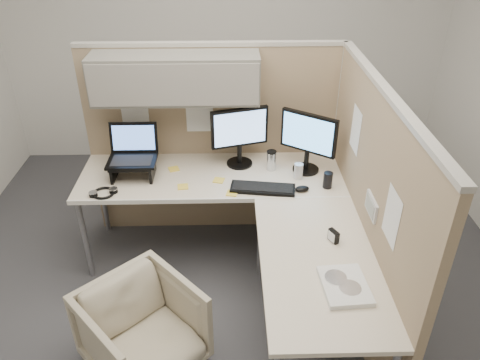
{
  "coord_description": "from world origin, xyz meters",
  "views": [
    {
      "loc": [
        0.03,
        -2.51,
        2.53
      ],
      "look_at": [
        0.1,
        0.25,
        0.85
      ],
      "focal_mm": 35.0,
      "sensor_mm": 36.0,
      "label": 1
    }
  ],
  "objects_px": {
    "monitor_left": "(240,132)",
    "keyboard": "(263,189)",
    "office_chair": "(142,327)",
    "desk": "(244,210)"
  },
  "relations": [
    {
      "from": "office_chair",
      "to": "keyboard",
      "type": "bearing_deg",
      "value": 5.77
    },
    {
      "from": "keyboard",
      "to": "office_chair",
      "type": "bearing_deg",
      "value": -123.43
    },
    {
      "from": "monitor_left",
      "to": "keyboard",
      "type": "xyz_separation_m",
      "value": [
        0.16,
        -0.38,
        -0.26
      ]
    },
    {
      "from": "office_chair",
      "to": "monitor_left",
      "type": "relative_size",
      "value": 1.36
    },
    {
      "from": "office_chair",
      "to": "desk",
      "type": "bearing_deg",
      "value": 4.76
    },
    {
      "from": "desk",
      "to": "office_chair",
      "type": "relative_size",
      "value": 3.17
    },
    {
      "from": "desk",
      "to": "keyboard",
      "type": "xyz_separation_m",
      "value": [
        0.14,
        0.18,
        0.05
      ]
    },
    {
      "from": "monitor_left",
      "to": "keyboard",
      "type": "height_order",
      "value": "monitor_left"
    },
    {
      "from": "office_chair",
      "to": "monitor_left",
      "type": "height_order",
      "value": "monitor_left"
    },
    {
      "from": "office_chair",
      "to": "keyboard",
      "type": "xyz_separation_m",
      "value": [
        0.77,
        0.86,
        0.43
      ]
    }
  ]
}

